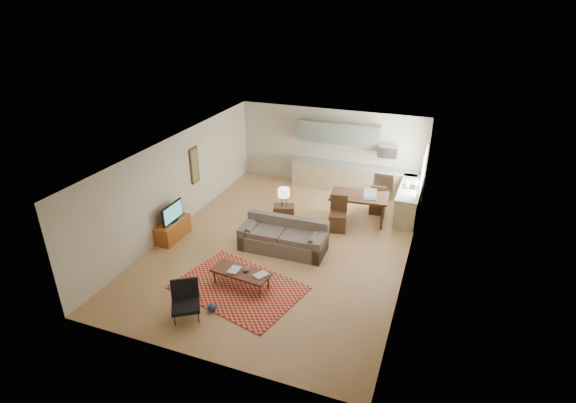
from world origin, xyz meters
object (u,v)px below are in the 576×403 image
at_px(console_table, 284,216).
at_px(dining_table, 358,208).
at_px(coffee_table, 241,279).
at_px(sofa, 283,236).
at_px(tv_credenza, 173,229).
at_px(armchair, 185,302).

relative_size(console_table, dining_table, 0.41).
relative_size(coffee_table, console_table, 2.03).
bearing_deg(sofa, tv_credenza, -172.05).
bearing_deg(tv_credenza, sofa, 8.97).
xyz_separation_m(tv_credenza, dining_table, (4.59, 2.82, 0.16)).
height_order(armchair, console_table, armchair).
xyz_separation_m(sofa, dining_table, (1.50, 2.33, 0.01)).
relative_size(armchair, tv_credenza, 0.67).
bearing_deg(tv_credenza, armchair, -52.05).
distance_m(coffee_table, tv_credenza, 3.09).
bearing_deg(tv_credenza, console_table, 32.28).
bearing_deg(sofa, armchair, -106.87).
xyz_separation_m(tv_credenza, console_table, (2.66, 1.68, 0.08)).
bearing_deg(tv_credenza, dining_table, 31.56).
height_order(tv_credenza, dining_table, dining_table).
relative_size(coffee_table, dining_table, 0.84).
height_order(armchair, dining_table, dining_table).
bearing_deg(sofa, coffee_table, -100.93).
xyz_separation_m(coffee_table, tv_credenza, (-2.77, 1.38, 0.06)).
distance_m(coffee_table, dining_table, 4.58).
bearing_deg(console_table, armchair, -115.09).
bearing_deg(coffee_table, sofa, 86.24).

